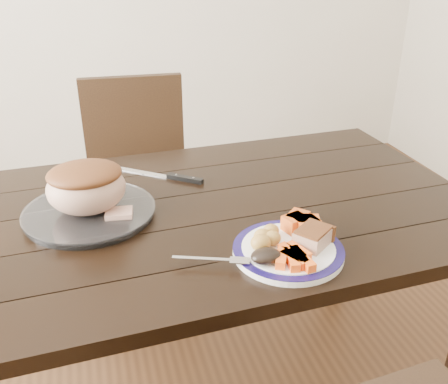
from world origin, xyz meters
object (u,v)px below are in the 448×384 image
object	(u,v)px
chair_far	(139,178)
roast_joint	(86,188)
serving_platter	(90,213)
carving_knife	(174,177)
dinner_plate	(288,251)
fork	(217,260)
pork_slice	(313,238)
dining_table	(195,237)

from	to	relation	value
chair_far	roast_joint	distance (m)	0.79
serving_platter	carving_knife	world-z (taller)	serving_platter
dinner_plate	fork	size ratio (longest dim) A/B	1.54
serving_platter	carving_knife	distance (m)	0.32
chair_far	dinner_plate	distance (m)	1.08
dinner_plate	pork_slice	distance (m)	0.07
serving_platter	fork	bearing A→B (deg)	-50.36
pork_slice	roast_joint	bearing A→B (deg)	147.39
pork_slice	carving_knife	size ratio (longest dim) A/B	0.32
fork	dining_table	bearing A→B (deg)	108.12
roast_joint	serving_platter	bearing A→B (deg)	90.00
chair_far	carving_knife	xyz separation A→B (m)	(0.06, -0.53, 0.23)
fork	chair_far	bearing A→B (deg)	114.44
chair_far	dining_table	bearing A→B (deg)	99.10
roast_joint	carving_knife	bearing A→B (deg)	33.67
dining_table	carving_knife	xyz separation A→B (m)	(-0.02, 0.21, 0.10)
serving_platter	roast_joint	bearing A→B (deg)	-90.00
chair_far	serving_platter	size ratio (longest dim) A/B	2.70
dining_table	roast_joint	xyz separation A→B (m)	(-0.28, 0.04, 0.18)
dinner_plate	carving_knife	world-z (taller)	dinner_plate
serving_platter	pork_slice	distance (m)	0.60
chair_far	dinner_plate	world-z (taller)	chair_far
dining_table	chair_far	size ratio (longest dim) A/B	1.76
dining_table	fork	size ratio (longest dim) A/B	9.49
dinner_plate	carving_knife	size ratio (longest dim) A/B	1.00
roast_joint	carving_knife	world-z (taller)	roast_joint
dinner_plate	serving_platter	distance (m)	0.55
dining_table	roast_joint	world-z (taller)	roast_joint
fork	carving_knife	distance (m)	0.50
dinner_plate	serving_platter	world-z (taller)	serving_platter
dining_table	carving_knife	bearing A→B (deg)	95.26
serving_platter	roast_joint	distance (m)	0.08
dinner_plate	fork	distance (m)	0.18
pork_slice	fork	world-z (taller)	pork_slice
dining_table	chair_far	bearing A→B (deg)	96.09
chair_far	pork_slice	xyz separation A→B (m)	(0.30, -1.03, 0.27)
pork_slice	roast_joint	distance (m)	0.60
chair_far	carving_knife	distance (m)	0.58
chair_far	roast_joint	xyz separation A→B (m)	(-0.20, -0.70, 0.31)
chair_far	carving_knife	bearing A→B (deg)	99.43
fork	roast_joint	world-z (taller)	roast_joint
dining_table	dinner_plate	size ratio (longest dim) A/B	6.18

